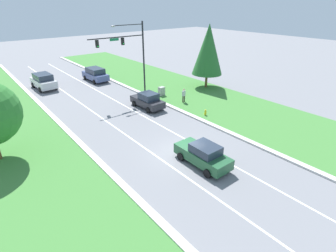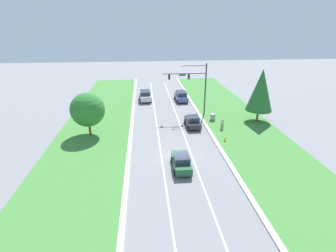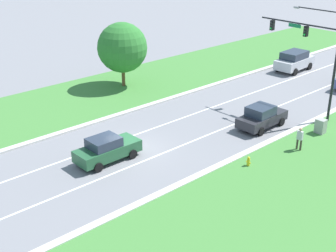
# 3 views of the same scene
# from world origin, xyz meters

# --- Properties ---
(ground_plane) EXTENTS (160.00, 160.00, 0.00)m
(ground_plane) POSITION_xyz_m (0.00, 0.00, 0.00)
(ground_plane) COLOR slate
(curb_strip_right) EXTENTS (0.50, 90.00, 0.15)m
(curb_strip_right) POSITION_xyz_m (5.65, 0.00, 0.07)
(curb_strip_right) COLOR beige
(curb_strip_right) RESTS_ON ground_plane
(curb_strip_left) EXTENTS (0.50, 90.00, 0.15)m
(curb_strip_left) POSITION_xyz_m (-5.65, 0.00, 0.07)
(curb_strip_left) COLOR beige
(curb_strip_left) RESTS_ON ground_plane
(grass_verge_right) EXTENTS (10.00, 90.00, 0.08)m
(grass_verge_right) POSITION_xyz_m (10.90, 0.00, 0.04)
(grass_verge_right) COLOR #427F38
(grass_verge_right) RESTS_ON ground_plane
(grass_verge_left) EXTENTS (10.00, 90.00, 0.08)m
(grass_verge_left) POSITION_xyz_m (-10.90, 0.00, 0.04)
(grass_verge_left) COLOR #427F38
(grass_verge_left) RESTS_ON ground_plane
(lane_stripe_inner_left) EXTENTS (0.14, 81.00, 0.01)m
(lane_stripe_inner_left) POSITION_xyz_m (-1.80, 0.00, 0.00)
(lane_stripe_inner_left) COLOR white
(lane_stripe_inner_left) RESTS_ON ground_plane
(lane_stripe_inner_right) EXTENTS (0.14, 81.00, 0.01)m
(lane_stripe_inner_right) POSITION_xyz_m (1.80, 0.00, 0.00)
(lane_stripe_inner_right) COLOR white
(lane_stripe_inner_right) RESTS_ON ground_plane
(traffic_signal_mast) EXTENTS (7.06, 0.41, 8.73)m
(traffic_signal_mast) POSITION_xyz_m (4.48, 14.59, 5.73)
(traffic_signal_mast) COLOR black
(traffic_signal_mast) RESTS_ON ground_plane
(charcoal_sedan) EXTENTS (2.09, 4.32, 1.75)m
(charcoal_sedan) POSITION_xyz_m (3.54, 9.87, 0.85)
(charcoal_sedan) COLOR #28282D
(charcoal_sedan) RESTS_ON ground_plane
(forest_sedan) EXTENTS (1.94, 4.39, 1.69)m
(forest_sedan) POSITION_xyz_m (0.15, -1.94, 0.84)
(forest_sedan) COLOR #235633
(forest_sedan) RESTS_ON ground_plane
(silver_suv) EXTENTS (2.48, 4.86, 2.06)m
(silver_suv) POSITION_xyz_m (-3.38, 24.49, 1.07)
(silver_suv) COLOR silver
(silver_suv) RESTS_ON ground_plane
(utility_cabinet) EXTENTS (0.70, 0.60, 1.15)m
(utility_cabinet) POSITION_xyz_m (7.21, 12.11, 0.57)
(utility_cabinet) COLOR #9E9E99
(utility_cabinet) RESTS_ON ground_plane
(pedestrian) EXTENTS (0.40, 0.26, 1.69)m
(pedestrian) POSITION_xyz_m (7.72, 8.55, 0.94)
(pedestrian) COLOR #42382D
(pedestrian) RESTS_ON ground_plane
(fire_hydrant) EXTENTS (0.34, 0.20, 0.70)m
(fire_hydrant) POSITION_xyz_m (6.86, 4.21, 0.34)
(fire_hydrant) COLOR gold
(fire_hydrant) RESTS_ON ground_plane
(oak_near_left_tree) EXTENTS (4.63, 4.63, 6.07)m
(oak_near_left_tree) POSITION_xyz_m (-11.26, 8.10, 3.75)
(oak_near_left_tree) COLOR brown
(oak_near_left_tree) RESTS_ON ground_plane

